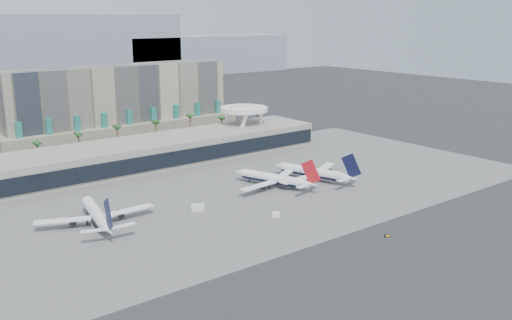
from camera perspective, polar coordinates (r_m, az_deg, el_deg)
ground at (r=194.90m, az=6.52°, el=-6.68°), size 900.00×900.00×0.00m
apron_pad at (r=234.81m, az=-2.94°, el=-2.92°), size 260.00×130.00×0.06m
mountain_ridge at (r=619.97m, az=-23.80°, el=9.44°), size 680.00×60.00×70.00m
hotel at (r=337.41m, az=-13.42°, el=4.93°), size 140.00×30.00×42.00m
terminal at (r=278.23m, az=-9.51°, el=1.02°), size 170.00×32.50×14.50m
saucer_structure at (r=310.24m, az=-1.21°, el=4.83°), size 26.00×26.00×21.89m
palm_row at (r=311.09m, az=-11.55°, el=3.08°), size 157.80×2.80×13.10m
airliner_left at (r=202.25m, az=-15.63°, el=-5.23°), size 40.37×41.92×14.59m
airliner_centre at (r=236.85m, az=1.80°, el=-1.86°), size 38.33×39.64×14.21m
airliner_right at (r=246.89m, az=5.77°, el=-1.22°), size 40.07×41.53×14.70m
service_vehicle_a at (r=209.92m, az=-5.88°, el=-4.76°), size 5.41×4.12×2.38m
service_vehicle_b at (r=203.27m, az=1.98°, el=-5.46°), size 3.35×2.50×1.53m
taxiway_sign at (r=189.92m, az=13.00°, el=-7.39°), size 2.09×0.87×0.95m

